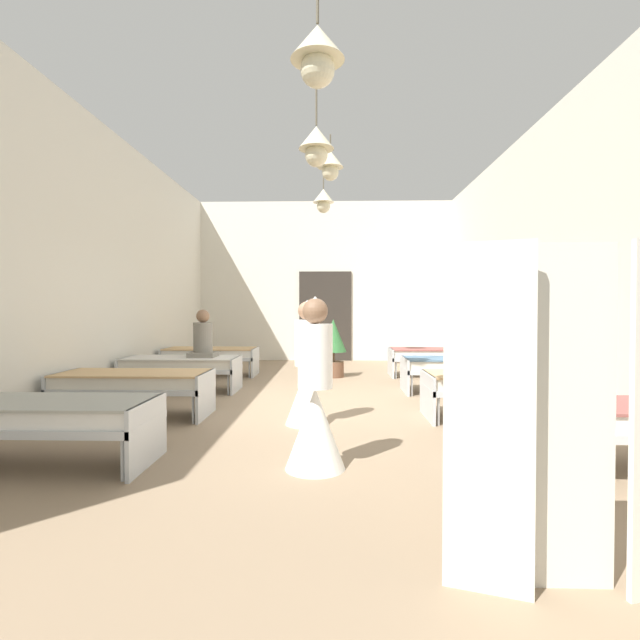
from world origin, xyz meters
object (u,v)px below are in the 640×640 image
Objects in this scene: bed_right_row_3 at (436,355)px; patient_seated_primary at (203,339)px; bed_left_row_0 at (43,416)px; bed_right_row_1 at (502,384)px; bed_left_row_3 at (211,354)px; bed_left_row_2 at (182,365)px; bed_right_row_2 at (461,366)px; potted_plant at (333,343)px; bed_left_row_1 at (134,382)px; nurse_near_aisle at (307,380)px; bed_right_row_0 at (582,419)px; nurse_mid_aisle at (315,408)px; privacy_screen at (575,418)px.

patient_seated_primary is at bearing -156.85° from bed_right_row_3.
bed_left_row_0 and bed_right_row_3 have the same top height.
bed_left_row_3 is (-4.67, 3.80, 0.00)m from bed_right_row_1.
bed_left_row_2 is 2.38× the size of patient_seated_primary.
bed_right_row_2 is 1.61× the size of potted_plant.
bed_left_row_1 is 1.61× the size of potted_plant.
bed_left_row_0 and bed_right_row_1 have the same top height.
nurse_near_aisle is 2.98m from patient_seated_primary.
patient_seated_primary reaches higher than bed_left_row_3.
bed_right_row_2 is 5.04m from bed_left_row_3.
patient_seated_primary is at bearing 127.58° from nurse_near_aisle.
bed_left_row_0 is 1.00× the size of bed_right_row_2.
bed_right_row_0 is 1.28× the size of nurse_near_aisle.
bed_left_row_0 is 6.11m from potted_plant.
bed_right_row_2 is at bearing 0.00° from bed_left_row_2.
bed_left_row_3 is at bearing 61.89° from nurse_mid_aisle.
bed_right_row_1 is at bearing 75.84° from privacy_screen.
bed_left_row_2 is at bearing 71.27° from nurse_mid_aisle.
bed_right_row_2 and bed_left_row_3 have the same top height.
bed_left_row_2 is (0.00, 1.90, 0.00)m from bed_left_row_1.
bed_right_row_0 is 1.00× the size of bed_right_row_1.
bed_left_row_3 is 8.35m from privacy_screen.
potted_plant reaches higher than bed_left_row_3.
nurse_near_aisle reaches higher than patient_seated_primary.
bed_right_row_1 is (4.67, 0.00, 0.00)m from bed_left_row_1.
bed_left_row_1 and bed_left_row_3 have the same top height.
bed_right_row_0 and bed_right_row_2 have the same top height.
bed_left_row_0 is 5.70m from bed_left_row_3.
bed_left_row_1 is at bearing 135.85° from privacy_screen.
bed_right_row_1 is at bearing 90.00° from bed_right_row_0.
nurse_near_aisle reaches higher than bed_left_row_1.
bed_right_row_1 is at bearing -10.67° from nurse_mid_aisle.
nurse_mid_aisle is at bearing -120.74° from bed_right_row_2.
bed_left_row_1 is 6.02m from bed_right_row_3.
bed_left_row_1 is 1.00× the size of bed_right_row_3.
privacy_screen is at bearing -80.92° from potted_plant.
bed_left_row_0 is 1.90m from bed_left_row_1.
bed_left_row_2 is 1.90m from bed_left_row_3.
privacy_screen reaches higher than bed_right_row_1.
bed_left_row_2 is 1.00× the size of bed_left_row_3.
bed_left_row_2 is 4.67m from bed_right_row_2.
bed_left_row_1 and bed_right_row_2 have the same top height.
bed_right_row_3 is 7.53m from privacy_screen.
bed_left_row_2 is (-4.67, 3.80, 0.00)m from bed_right_row_0.
bed_right_row_2 is at bearing 40.42° from nurse_near_aisle.
bed_right_row_0 is 2.38× the size of patient_seated_primary.
bed_right_row_2 is 1.00× the size of bed_right_row_3.
bed_right_row_3 is (4.67, 0.00, 0.00)m from bed_left_row_3.
bed_left_row_0 is 1.12× the size of privacy_screen.
bed_left_row_0 is 6.02m from bed_right_row_2.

